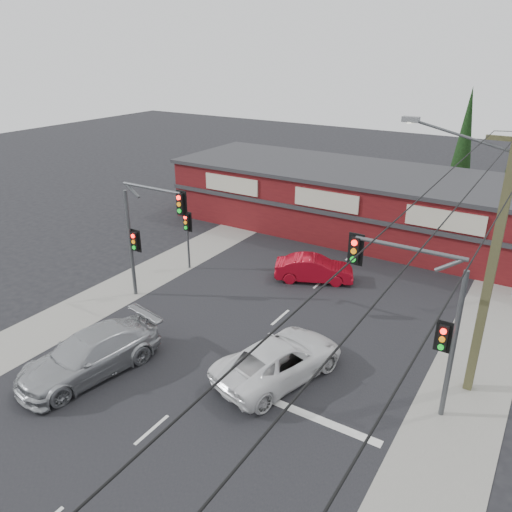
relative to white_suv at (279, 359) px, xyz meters
The scene contains 16 objects.
ground 2.27m from the white_suv, behind, with size 120.00×120.00×0.00m, color black.
road_strip 5.56m from the white_suv, 112.90° to the left, with size 14.00×70.00×0.01m, color black.
verge_left 11.81m from the white_suv, 154.52° to the left, with size 3.00×70.00×0.02m, color gray.
verge_right 8.17m from the white_suv, 38.58° to the left, with size 3.00×70.00×0.02m, color gray.
stop_line 2.11m from the white_suv, 46.46° to the right, with size 6.50×0.35×0.01m, color silver.
white_suv is the anchor object (origin of this frame).
silver_suv 7.32m from the white_suv, 149.80° to the right, with size 2.33×5.72×1.66m, color #A5A8AB.
red_sedan 8.77m from the white_suv, 107.17° to the left, with size 1.46×4.18×1.38m, color #A20A19.
lane_dashes 6.50m from the white_suv, 109.37° to the left, with size 0.12×49.64×0.01m.
shop_building 17.40m from the white_suv, 100.42° to the left, with size 27.30×8.40×4.22m.
conifer_near 24.57m from the white_suv, 86.77° to the left, with size 1.80×1.80×9.25m.
traffic_mast_left 9.37m from the white_suv, 166.39° to the left, with size 3.77×0.27×5.97m.
traffic_mast_right 5.80m from the white_suv, 12.84° to the left, with size 3.96×0.27×5.97m.
pedestal_signal 11.27m from the white_suv, 146.95° to the left, with size 0.55×0.27×3.38m.
utility_pole 8.34m from the white_suv, 26.18° to the left, with size 4.38×0.59×10.00m.
power_lines 10.70m from the white_suv, 20.73° to the right, with size 2.01×29.00×1.22m.
Camera 1 is at (9.84, -14.10, 11.86)m, focal length 35.00 mm.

